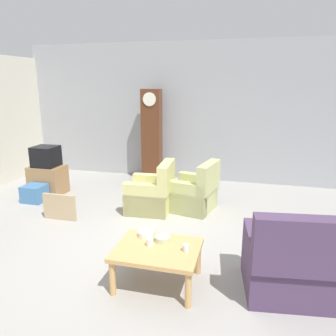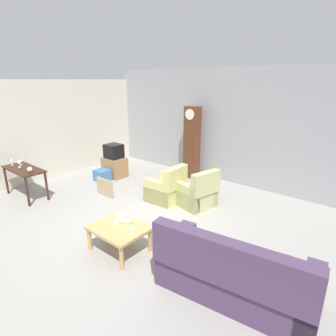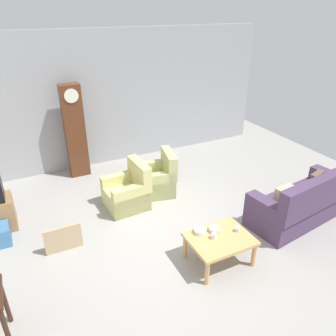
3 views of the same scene
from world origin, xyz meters
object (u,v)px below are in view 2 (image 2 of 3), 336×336
object	(u,v)px
armchair_olive_far	(197,194)
grandfather_clock	(192,143)
cup_blue_rimmed	(132,231)
bowl_white_stacked	(121,216)
bowl_shallow_green	(127,222)
tv_stand_cabinet	(115,167)
coffee_table_wood	(119,230)
wine_glass_short	(19,162)
storage_box_blue	(102,175)
armchair_olive_near	(167,189)
cup_white_porcelain	(116,222)
tv_crt	(114,151)
wine_glass_mid	(21,161)
wine_glass_tall	(12,160)
console_table_dark	(24,173)
glass_dome_cloche	(30,170)
couch_floral	(233,276)
framed_picture_leaning	(105,188)

from	to	relation	value
armchair_olive_far	grandfather_clock	distance (m)	2.19
cup_blue_rimmed	bowl_white_stacked	xyz separation A→B (m)	(-0.54, 0.23, -0.01)
bowl_shallow_green	tv_stand_cabinet	bearing A→B (deg)	143.59
coffee_table_wood	wine_glass_short	world-z (taller)	wine_glass_short
storage_box_blue	armchair_olive_near	bearing A→B (deg)	2.89
tv_stand_cabinet	cup_white_porcelain	world-z (taller)	tv_stand_cabinet
armchair_olive_far	bowl_shallow_green	bearing A→B (deg)	-90.03
tv_crt	wine_glass_mid	bearing A→B (deg)	-109.08
armchair_olive_far	wine_glass_mid	bearing A→B (deg)	-150.41
tv_stand_cabinet	wine_glass_mid	distance (m)	2.58
grandfather_clock	tv_crt	world-z (taller)	grandfather_clock
tv_crt	cup_white_porcelain	bearing A→B (deg)	-39.14
storage_box_blue	wine_glass_mid	size ratio (longest dim) A/B	2.36
cup_blue_rimmed	wine_glass_tall	world-z (taller)	wine_glass_tall
armchair_olive_near	bowl_shallow_green	size ratio (longest dim) A/B	4.84
coffee_table_wood	wine_glass_tall	world-z (taller)	wine_glass_tall
console_table_dark	wine_glass_tall	xyz separation A→B (m)	(-0.48, -0.07, 0.25)
armchair_olive_near	armchair_olive_far	size ratio (longest dim) A/B	0.99
armchair_olive_near	cup_blue_rimmed	bearing A→B (deg)	-63.58
storage_box_blue	bowl_shallow_green	distance (m)	3.64
armchair_olive_far	wine_glass_mid	size ratio (longest dim) A/B	5.30
wine_glass_short	glass_dome_cloche	bearing A→B (deg)	0.90
couch_floral	wine_glass_short	size ratio (longest dim) A/B	10.27
tv_stand_cabinet	framed_picture_leaning	distance (m)	1.51
couch_floral	cup_blue_rimmed	xyz separation A→B (m)	(-1.71, -0.25, 0.15)
grandfather_clock	framed_picture_leaning	world-z (taller)	grandfather_clock
armchair_olive_far	storage_box_blue	bearing A→B (deg)	-173.51
tv_crt	bowl_shallow_green	distance (m)	3.91
tv_stand_cabinet	wine_glass_mid	world-z (taller)	wine_glass_mid
armchair_olive_far	bowl_shallow_green	xyz separation A→B (m)	(-0.00, -2.19, 0.19)
glass_dome_cloche	wine_glass_tall	distance (m)	0.89
armchair_olive_near	tv_crt	distance (m)	2.48
tv_stand_cabinet	wine_glass_tall	world-z (taller)	wine_glass_tall
armchair_olive_far	framed_picture_leaning	xyz separation A→B (m)	(-2.15, -1.02, -0.08)
coffee_table_wood	console_table_dark	distance (m)	3.64
couch_floral	armchair_olive_near	world-z (taller)	couch_floral
grandfather_clock	cup_blue_rimmed	distance (m)	4.31
wine_glass_mid	wine_glass_short	size ratio (longest dim) A/B	0.82
bowl_white_stacked	wine_glass_mid	bearing A→B (deg)	-178.17
tv_crt	wine_glass_mid	world-z (taller)	tv_crt
console_table_dark	framed_picture_leaning	distance (m)	2.03
coffee_table_wood	bowl_shallow_green	size ratio (longest dim) A/B	5.05
tv_crt	cup_blue_rimmed	bearing A→B (deg)	-35.72
wine_glass_tall	wine_glass_short	distance (m)	0.34
framed_picture_leaning	wine_glass_tall	distance (m)	2.50
console_table_dark	wine_glass_tall	distance (m)	0.54
armchair_olive_far	console_table_dark	bearing A→B (deg)	-147.33
coffee_table_wood	glass_dome_cloche	xyz separation A→B (m)	(-3.22, 0.01, 0.43)
coffee_table_wood	cup_white_porcelain	size ratio (longest dim) A/B	10.44
tv_crt	bowl_white_stacked	distance (m)	3.70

